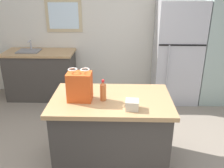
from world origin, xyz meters
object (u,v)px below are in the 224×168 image
at_px(shopping_bag, 80,86).
at_px(small_box, 132,105).
at_px(kitchen_island, 111,131).
at_px(refrigerator, 177,53).
at_px(bottle, 103,91).
at_px(tall_cabinet, 217,43).

height_order(shopping_bag, small_box, shopping_bag).
bearing_deg(kitchen_island, refrigerator, 58.49).
bearing_deg(refrigerator, small_box, -113.41).
relative_size(shopping_bag, bottle, 1.51).
bearing_deg(shopping_bag, refrigerator, 52.24).
relative_size(shopping_bag, small_box, 2.75).
distance_m(tall_cabinet, shopping_bag, 2.88).
relative_size(kitchen_island, bottle, 5.64).
bearing_deg(small_box, refrigerator, 66.59).
distance_m(tall_cabinet, bottle, 2.69).
height_order(kitchen_island, small_box, small_box).
relative_size(refrigerator, small_box, 13.82).
xyz_separation_m(refrigerator, small_box, (-0.91, -2.10, 0.01)).
bearing_deg(kitchen_island, small_box, -48.85).
xyz_separation_m(shopping_bag, bottle, (0.26, 0.00, -0.05)).
relative_size(tall_cabinet, small_box, 16.69).
bearing_deg(refrigerator, kitchen_island, -121.51).
xyz_separation_m(tall_cabinet, bottle, (-1.90, -1.90, -0.12)).
distance_m(small_box, bottle, 0.37).
height_order(refrigerator, small_box, refrigerator).
xyz_separation_m(refrigerator, tall_cabinet, (0.68, 0.00, 0.19)).
xyz_separation_m(kitchen_island, bottle, (-0.09, -0.05, 0.54)).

